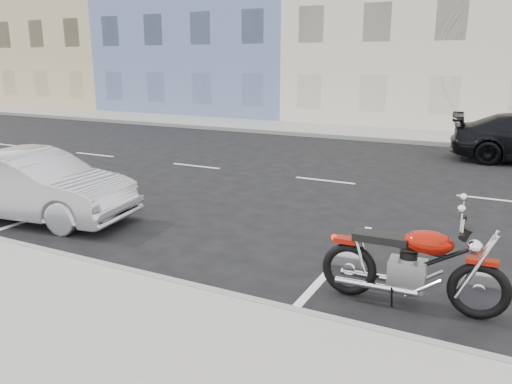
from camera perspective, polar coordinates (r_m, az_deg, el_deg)
ground at (r=12.54m, az=16.51°, el=0.29°), size 120.00×120.00×0.00m
sidewalk_far at (r=22.08m, az=8.13°, el=7.01°), size 80.00×3.40×0.15m
curb_near at (r=9.19m, az=-26.50°, el=-5.39°), size 80.00×0.12×0.16m
curb_far at (r=20.49m, az=6.54°, el=6.48°), size 80.00×0.12×0.16m
bldg_far_west at (r=40.02m, az=-18.58°, el=18.35°), size 12.00×12.00×12.00m
bldg_blue at (r=32.75m, az=-2.68°, el=20.89°), size 12.00×12.00×13.00m
bldg_cream at (r=28.71m, az=19.96°, el=19.44°), size 12.00×12.00×11.50m
motorcycle at (r=6.52m, az=24.51°, el=-9.01°), size 2.28×0.75×1.14m
sedan_silver at (r=10.57m, az=-24.17°, el=0.69°), size 4.22×1.96×1.34m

